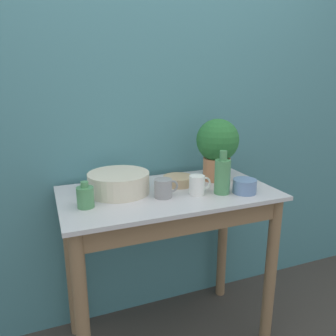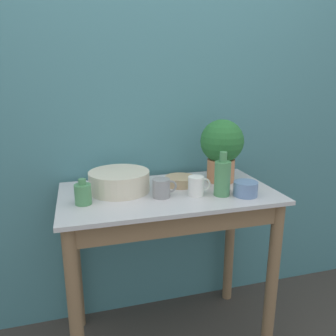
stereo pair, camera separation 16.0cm
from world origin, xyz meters
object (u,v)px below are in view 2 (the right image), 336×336
at_px(potted_plant, 222,146).
at_px(mug_white, 197,186).
at_px(bottle_short, 83,194).
at_px(bottle_tall, 222,177).
at_px(mug_grey, 162,188).
at_px(bowl_small_tan, 180,181).
at_px(bowl_wash_large, 119,181).
at_px(bowl_small_blue, 245,189).

height_order(potted_plant, mug_white, potted_plant).
distance_m(potted_plant, bottle_short, 0.76).
distance_m(bottle_tall, mug_grey, 0.29).
bearing_deg(bottle_tall, mug_grey, 169.53).
distance_m(potted_plant, mug_white, 0.31).
distance_m(bottle_short, bowl_small_tan, 0.52).
bearing_deg(bowl_small_tan, mug_white, -80.99).
bearing_deg(bowl_wash_large, bowl_small_blue, -21.79).
bearing_deg(mug_white, potted_plant, 41.34).
bearing_deg(bottle_short, bowl_small_tan, 15.86).
bearing_deg(bowl_wash_large, mug_grey, -37.88).
height_order(bottle_tall, bottle_short, bottle_tall).
relative_size(bowl_wash_large, mug_grey, 2.53).
relative_size(potted_plant, bottle_short, 2.87).
xyz_separation_m(bottle_tall, mug_white, (-0.12, 0.03, -0.04)).
distance_m(mug_white, bowl_small_tan, 0.18).
relative_size(bowl_wash_large, mug_white, 2.67).
relative_size(potted_plant, mug_grey, 2.85).
height_order(mug_white, mug_grey, mug_white).
bearing_deg(potted_plant, mug_grey, -156.94).
bearing_deg(bowl_small_blue, mug_white, 164.07).
relative_size(mug_white, bowl_small_tan, 0.71).
height_order(bottle_short, bowl_small_tan, bottle_short).
relative_size(potted_plant, bowl_small_blue, 2.92).
height_order(bottle_tall, bowl_small_tan, bottle_tall).
bearing_deg(bowl_wash_large, bottle_tall, -22.57).
relative_size(bowl_wash_large, bottle_tall, 1.41).
height_order(bottle_tall, mug_grey, bottle_tall).
relative_size(mug_grey, bowl_small_tan, 0.74).
relative_size(mug_white, mug_grey, 0.95).
xyz_separation_m(bowl_wash_large, bowl_small_tan, (0.32, 0.01, -0.03)).
relative_size(bottle_tall, bowl_small_blue, 1.85).
height_order(bottle_tall, bowl_small_blue, bottle_tall).
distance_m(mug_grey, bowl_small_blue, 0.40).
xyz_separation_m(potted_plant, bottle_short, (-0.73, -0.15, -0.14)).
xyz_separation_m(bottle_short, mug_grey, (0.36, -0.01, -0.00)).
bearing_deg(bowl_small_blue, bowl_wash_large, 158.21).
bearing_deg(bowl_small_tan, bowl_wash_large, -178.63).
height_order(mug_grey, bowl_small_blue, mug_grey).
height_order(potted_plant, bowl_wash_large, potted_plant).
xyz_separation_m(bottle_tall, bowl_small_blue, (0.11, -0.04, -0.05)).
xyz_separation_m(potted_plant, mug_white, (-0.21, -0.18, -0.15)).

